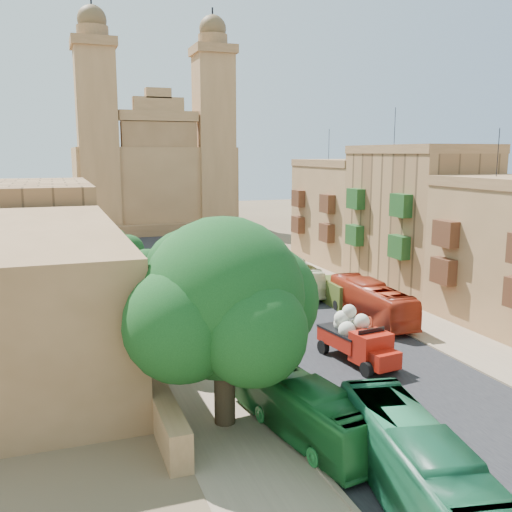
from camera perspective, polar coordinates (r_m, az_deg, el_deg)
ground at (r=29.96m, az=17.72°, el=-16.05°), size 260.00×260.00×0.00m
road_surface at (r=55.33m, az=-1.40°, el=-3.38°), size 14.00×140.00×0.01m
sidewalk_east at (r=58.93m, az=7.41°, el=-2.62°), size 5.00×140.00×0.01m
sidewalk_west at (r=53.22m, az=-11.18°, el=-4.13°), size 5.00×140.00×0.01m
kerb_east at (r=57.84m, az=5.21°, el=-2.76°), size 0.25×140.00×0.12m
kerb_west at (r=53.60m, az=-8.54°, el=-3.88°), size 0.25×140.00×0.12m
townhouse_c at (r=56.89m, az=15.70°, el=3.68°), size 9.00×14.00×17.40m
townhouse_d at (r=68.79m, az=8.92°, el=4.38°), size 9.00×14.00×15.90m
west_wall at (r=43.04m, az=-13.17°, el=-6.41°), size 1.00×40.00×1.80m
west_building_low at (r=40.07m, az=-20.86°, el=-3.18°), size 10.00×28.00×8.40m
west_building_mid at (r=65.57m, az=-20.57°, el=2.55°), size 10.00×22.00×10.00m
church at (r=101.16m, az=-10.20°, el=8.09°), size 28.00×22.50×36.30m
ficus_tree at (r=27.08m, az=-3.07°, el=-4.77°), size 10.19×9.38×10.19m
street_tree_a at (r=35.03m, az=-7.73°, el=-5.28°), size 3.60×3.60×5.54m
street_tree_b at (r=46.53m, az=-10.83°, el=-1.52°), size 3.59×3.59×5.51m
street_tree_c at (r=58.28m, az=-12.67°, el=0.48°), size 3.30×3.30×5.08m
street_tree_d at (r=70.16m, az=-13.89°, el=1.56°), size 2.74×2.74×4.22m
red_truck at (r=36.76m, az=10.11°, el=-8.12°), size 3.14×6.30×3.54m
olive_pickup at (r=50.46m, az=8.29°, el=-3.64°), size 2.56×5.16×2.08m
bus_green_south at (r=23.14m, az=15.88°, el=-19.82°), size 4.77×11.68×3.17m
bus_green_north at (r=27.56m, az=4.49°, el=-14.78°), size 3.86×10.21×2.78m
bus_red_east at (r=46.20m, az=11.43°, el=-4.45°), size 2.97×10.74×2.96m
bus_cream_east at (r=54.69m, az=3.72°, el=-1.93°), size 3.58×11.14×3.05m
car_blue_a at (r=45.62m, az=-2.88°, el=-5.43°), size 1.80×4.27×1.44m
car_white_a at (r=49.64m, az=-0.42°, el=-4.28°), size 1.27×3.58×1.18m
car_cream at (r=51.14m, az=4.32°, el=-3.85°), size 3.13×4.76×1.22m
car_dkblue at (r=66.00m, az=-7.70°, el=-0.73°), size 1.76×4.06×1.16m
car_white_b at (r=62.65m, az=-1.83°, el=-1.25°), size 2.06×3.51×1.12m
car_blue_b at (r=78.87m, az=-7.49°, el=1.07°), size 2.51×3.76×1.17m
pedestrian_c at (r=43.85m, az=15.07°, el=-6.21°), size 0.61×1.09×1.75m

